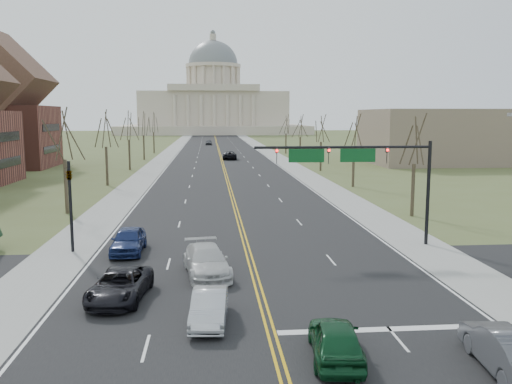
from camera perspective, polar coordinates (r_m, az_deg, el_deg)
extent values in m
plane|color=#4E582C|center=(24.00, 1.34, -13.74)|extent=(600.00, 600.00, 0.00)
cube|color=black|center=(132.47, -3.88, 4.21)|extent=(20.00, 380.00, 0.01)
cube|color=black|center=(29.62, 0.06, -9.43)|extent=(120.00, 14.00, 0.01)
cube|color=gray|center=(132.78, -9.08, 4.14)|extent=(4.00, 380.00, 0.03)
cube|color=gray|center=(133.23, 1.30, 4.25)|extent=(4.00, 380.00, 0.03)
cube|color=gold|center=(132.46, -3.88, 4.22)|extent=(0.42, 380.00, 0.01)
cube|color=silver|center=(132.65, -8.13, 4.16)|extent=(0.15, 380.00, 0.01)
cube|color=silver|center=(133.01, 0.36, 4.25)|extent=(0.15, 380.00, 0.01)
cube|color=silver|center=(24.13, 13.86, -13.83)|extent=(9.50, 0.50, 0.01)
cube|color=beige|center=(272.24, -4.46, 6.61)|extent=(90.00, 60.00, 4.00)
cube|color=beige|center=(272.17, -4.48, 8.71)|extent=(70.00, 40.00, 16.00)
cube|color=beige|center=(251.97, -4.46, 10.93)|extent=(42.00, 3.00, 3.00)
cylinder|color=beige|center=(272.69, -4.51, 11.66)|extent=(24.00, 24.00, 12.00)
cylinder|color=beige|center=(273.20, -4.53, 13.08)|extent=(27.00, 27.00, 1.60)
ellipsoid|color=slate|center=(273.27, -4.53, 13.25)|extent=(24.00, 24.00, 22.80)
cylinder|color=beige|center=(274.73, -4.56, 15.93)|extent=(3.20, 3.20, 3.00)
sphere|color=slate|center=(275.06, -4.57, 16.40)|extent=(2.40, 2.40, 2.40)
cylinder|color=black|center=(39.02, 17.66, -0.14)|extent=(0.24, 0.24, 7.20)
cylinder|color=black|center=(36.81, 9.19, 4.68)|extent=(12.00, 0.18, 0.18)
imported|color=black|center=(37.69, 13.60, 3.80)|extent=(0.35, 0.40, 1.10)
sphere|color=#FF0C0C|center=(37.53, 13.69, 4.31)|extent=(0.18, 0.18, 0.18)
imported|color=black|center=(36.62, 7.65, 3.83)|extent=(0.35, 0.40, 1.10)
sphere|color=#FF0C0C|center=(36.45, 7.71, 4.36)|extent=(0.18, 0.18, 0.18)
imported|color=black|center=(36.02, 2.19, 3.83)|extent=(0.35, 0.40, 1.10)
sphere|color=#FF0C0C|center=(35.85, 2.22, 4.37)|extent=(0.18, 0.18, 0.18)
cube|color=#0C4C1E|center=(37.11, 10.67, 3.82)|extent=(2.40, 0.12, 0.90)
cube|color=#0C4C1E|center=(36.32, 5.33, 3.83)|extent=(2.40, 0.12, 0.90)
cylinder|color=black|center=(37.24, -18.93, -1.50)|extent=(0.20, 0.20, 6.00)
imported|color=black|center=(36.96, -19.08, 1.86)|extent=(0.32, 0.36, 0.99)
cylinder|color=#352C1F|center=(49.95, 16.18, 0.19)|extent=(0.32, 0.32, 4.68)
cylinder|color=#352C1F|center=(52.21, -19.37, 0.53)|extent=(0.32, 0.32, 4.95)
cylinder|color=#352C1F|center=(68.85, 10.21, 2.47)|extent=(0.32, 0.32, 4.68)
cylinder|color=#352C1F|center=(71.63, -15.43, 2.63)|extent=(0.32, 0.32, 4.95)
cylinder|color=#352C1F|center=(88.24, 6.83, 3.75)|extent=(0.32, 0.32, 4.68)
cylinder|color=#352C1F|center=(91.31, -13.17, 3.83)|extent=(0.32, 0.32, 4.95)
cylinder|color=#352C1F|center=(107.85, 4.67, 4.56)|extent=(0.32, 0.32, 4.68)
cylinder|color=#352C1F|center=(111.10, -11.71, 4.60)|extent=(0.32, 0.32, 4.95)
cylinder|color=#352C1F|center=(127.58, 3.17, 5.12)|extent=(0.32, 0.32, 4.68)
cylinder|color=#352C1F|center=(130.95, -10.70, 5.13)|extent=(0.32, 0.32, 4.95)
cube|color=black|center=(76.92, -24.71, 2.82)|extent=(0.10, 9.80, 1.20)
cube|color=black|center=(76.73, -24.85, 5.29)|extent=(0.10, 9.80, 1.20)
cube|color=brown|center=(102.56, -25.33, 5.27)|extent=(17.00, 14.00, 10.50)
cube|color=black|center=(100.02, -20.65, 4.26)|extent=(0.10, 9.80, 1.20)
cube|color=black|center=(99.88, -20.75, 6.37)|extent=(0.10, 9.80, 1.20)
cube|color=#7B6A57|center=(107.01, 18.53, 5.57)|extent=(25.00, 20.00, 10.00)
imported|color=#0E3E1F|center=(20.76, 8.41, -15.11)|extent=(2.28, 4.66, 1.53)
imported|color=#47494E|center=(21.55, 25.02, -14.76)|extent=(2.18, 5.12, 1.64)
imported|color=#B1B4BA|center=(23.98, -4.95, -11.99)|extent=(1.77, 4.31, 1.39)
imported|color=black|center=(27.48, -14.14, -9.50)|extent=(2.96, 5.46, 1.45)
imported|color=silver|center=(30.72, -5.22, -7.23)|extent=(3.03, 5.86, 1.62)
imported|color=navy|center=(36.38, -13.28, -4.97)|extent=(2.01, 4.90, 1.66)
imported|color=black|center=(110.42, -2.77, 3.89)|extent=(3.06, 6.16, 1.68)
imported|color=#4F5057|center=(164.96, -5.01, 5.24)|extent=(1.99, 4.64, 1.56)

